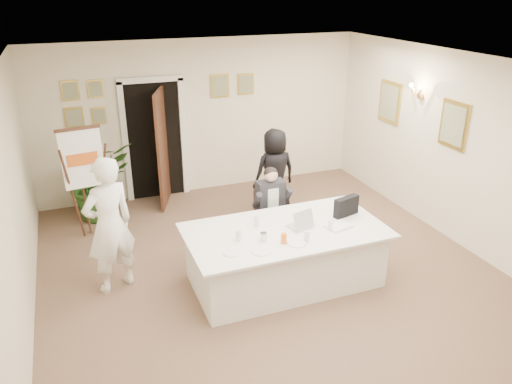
{
  "coord_description": "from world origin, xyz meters",
  "views": [
    {
      "loc": [
        -2.29,
        -5.19,
        3.69
      ],
      "look_at": [
        -0.06,
        0.6,
        1.06
      ],
      "focal_mm": 35.0,
      "sensor_mm": 36.0,
      "label": 1
    }
  ],
  "objects_px": {
    "flip_chart": "(86,189)",
    "conference_table": "(285,255)",
    "laptop": "(300,216)",
    "oj_glass": "(284,238)",
    "standing_man": "(109,226)",
    "standing_woman": "(275,172)",
    "potted_palm": "(97,181)",
    "laptop_bag": "(346,206)",
    "steel_jug": "(264,237)",
    "paper_stack": "(339,226)",
    "seated_man": "(271,209)"
  },
  "relations": [
    {
      "from": "flip_chart",
      "to": "conference_table",
      "type": "bearing_deg",
      "value": -44.68
    },
    {
      "from": "flip_chart",
      "to": "laptop",
      "type": "bearing_deg",
      "value": -41.84
    },
    {
      "from": "conference_table",
      "to": "oj_glass",
      "type": "distance_m",
      "value": 0.58
    },
    {
      "from": "standing_man",
      "to": "standing_woman",
      "type": "bearing_deg",
      "value": -176.99
    },
    {
      "from": "standing_man",
      "to": "potted_palm",
      "type": "distance_m",
      "value": 2.32
    },
    {
      "from": "standing_woman",
      "to": "potted_palm",
      "type": "xyz_separation_m",
      "value": [
        -2.82,
        0.92,
        -0.11
      ]
    },
    {
      "from": "conference_table",
      "to": "laptop_bag",
      "type": "height_order",
      "value": "laptop_bag"
    },
    {
      "from": "flip_chart",
      "to": "standing_woman",
      "type": "xyz_separation_m",
      "value": [
        3.01,
        -0.23,
        -0.06
      ]
    },
    {
      "from": "steel_jug",
      "to": "flip_chart",
      "type": "bearing_deg",
      "value": 128.0
    },
    {
      "from": "potted_palm",
      "to": "paper_stack",
      "type": "bearing_deg",
      "value": -48.77
    },
    {
      "from": "flip_chart",
      "to": "steel_jug",
      "type": "height_order",
      "value": "flip_chart"
    },
    {
      "from": "conference_table",
      "to": "potted_palm",
      "type": "relative_size",
      "value": 2.01
    },
    {
      "from": "flip_chart",
      "to": "standing_woman",
      "type": "relative_size",
      "value": 1.17
    },
    {
      "from": "seated_man",
      "to": "steel_jug",
      "type": "distance_m",
      "value": 1.26
    },
    {
      "from": "flip_chart",
      "to": "potted_palm",
      "type": "relative_size",
      "value": 1.37
    },
    {
      "from": "conference_table",
      "to": "oj_glass",
      "type": "relative_size",
      "value": 19.57
    },
    {
      "from": "paper_stack",
      "to": "oj_glass",
      "type": "distance_m",
      "value": 0.85
    },
    {
      "from": "laptop_bag",
      "to": "potted_palm",
      "type": "bearing_deg",
      "value": 120.97
    },
    {
      "from": "flip_chart",
      "to": "standing_man",
      "type": "relative_size",
      "value": 0.96
    },
    {
      "from": "seated_man",
      "to": "conference_table",
      "type": "bearing_deg",
      "value": -111.69
    },
    {
      "from": "paper_stack",
      "to": "oj_glass",
      "type": "height_order",
      "value": "oj_glass"
    },
    {
      "from": "seated_man",
      "to": "potted_palm",
      "type": "height_order",
      "value": "seated_man"
    },
    {
      "from": "seated_man",
      "to": "potted_palm",
      "type": "relative_size",
      "value": 1.01
    },
    {
      "from": "standing_man",
      "to": "laptop",
      "type": "distance_m",
      "value": 2.4
    },
    {
      "from": "flip_chart",
      "to": "laptop_bag",
      "type": "height_order",
      "value": "flip_chart"
    },
    {
      "from": "laptop_bag",
      "to": "oj_glass",
      "type": "relative_size",
      "value": 2.89
    },
    {
      "from": "laptop",
      "to": "oj_glass",
      "type": "relative_size",
      "value": 2.59
    },
    {
      "from": "seated_man",
      "to": "steel_jug",
      "type": "height_order",
      "value": "seated_man"
    },
    {
      "from": "oj_glass",
      "to": "steel_jug",
      "type": "distance_m",
      "value": 0.25
    },
    {
      "from": "conference_table",
      "to": "standing_man",
      "type": "distance_m",
      "value": 2.26
    },
    {
      "from": "laptop_bag",
      "to": "steel_jug",
      "type": "bearing_deg",
      "value": 176.36
    },
    {
      "from": "standing_woman",
      "to": "paper_stack",
      "type": "distance_m",
      "value": 2.23
    },
    {
      "from": "potted_palm",
      "to": "seated_man",
      "type": "bearing_deg",
      "value": -41.76
    },
    {
      "from": "oj_glass",
      "to": "standing_woman",
      "type": "bearing_deg",
      "value": 69.4
    },
    {
      "from": "standing_woman",
      "to": "oj_glass",
      "type": "height_order",
      "value": "standing_woman"
    },
    {
      "from": "conference_table",
      "to": "steel_jug",
      "type": "height_order",
      "value": "steel_jug"
    },
    {
      "from": "potted_palm",
      "to": "oj_glass",
      "type": "height_order",
      "value": "potted_palm"
    },
    {
      "from": "standing_woman",
      "to": "oj_glass",
      "type": "xyz_separation_m",
      "value": [
        -0.89,
        -2.37,
        0.1
      ]
    },
    {
      "from": "seated_man",
      "to": "paper_stack",
      "type": "height_order",
      "value": "seated_man"
    },
    {
      "from": "standing_woman",
      "to": "oj_glass",
      "type": "bearing_deg",
      "value": 66.2
    },
    {
      "from": "paper_stack",
      "to": "steel_jug",
      "type": "relative_size",
      "value": 2.89
    },
    {
      "from": "paper_stack",
      "to": "oj_glass",
      "type": "relative_size",
      "value": 2.44
    },
    {
      "from": "potted_palm",
      "to": "oj_glass",
      "type": "relative_size",
      "value": 9.75
    },
    {
      "from": "flip_chart",
      "to": "paper_stack",
      "type": "relative_size",
      "value": 5.45
    },
    {
      "from": "flip_chart",
      "to": "steel_jug",
      "type": "xyz_separation_m",
      "value": [
        1.92,
        -2.45,
        0.03
      ]
    },
    {
      "from": "conference_table",
      "to": "paper_stack",
      "type": "bearing_deg",
      "value": -15.78
    },
    {
      "from": "potted_palm",
      "to": "steel_jug",
      "type": "distance_m",
      "value": 3.59
    },
    {
      "from": "steel_jug",
      "to": "conference_table",
      "type": "bearing_deg",
      "value": 26.12
    },
    {
      "from": "flip_chart",
      "to": "steel_jug",
      "type": "distance_m",
      "value": 3.11
    },
    {
      "from": "laptop_bag",
      "to": "laptop",
      "type": "bearing_deg",
      "value": 169.58
    }
  ]
}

